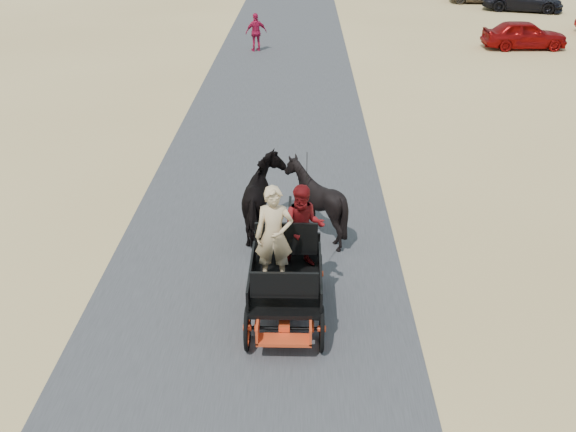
{
  "coord_description": "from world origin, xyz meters",
  "views": [
    {
      "loc": [
        0.96,
        -8.12,
        6.92
      ],
      "look_at": [
        0.69,
        2.95,
        1.2
      ],
      "focal_mm": 40.0,
      "sensor_mm": 36.0,
      "label": 1
    }
  ],
  "objects_px": {
    "horse_right": "(315,201)",
    "pedestrian": "(256,32)",
    "carriage": "(286,299)",
    "car_a": "(524,34)",
    "horse_left": "(264,200)"
  },
  "relations": [
    {
      "from": "carriage",
      "to": "pedestrian",
      "type": "relative_size",
      "value": 1.39
    },
    {
      "from": "carriage",
      "to": "car_a",
      "type": "bearing_deg",
      "value": 63.67
    },
    {
      "from": "carriage",
      "to": "horse_right",
      "type": "bearing_deg",
      "value": 79.61
    },
    {
      "from": "horse_right",
      "to": "pedestrian",
      "type": "distance_m",
      "value": 17.91
    },
    {
      "from": "pedestrian",
      "to": "carriage",
      "type": "bearing_deg",
      "value": 74.68
    },
    {
      "from": "horse_right",
      "to": "car_a",
      "type": "relative_size",
      "value": 0.44
    },
    {
      "from": "horse_right",
      "to": "pedestrian",
      "type": "height_order",
      "value": "pedestrian"
    },
    {
      "from": "horse_left",
      "to": "carriage",
      "type": "bearing_deg",
      "value": 100.39
    },
    {
      "from": "pedestrian",
      "to": "car_a",
      "type": "xyz_separation_m",
      "value": [
        12.62,
        0.84,
        -0.21
      ]
    },
    {
      "from": "horse_right",
      "to": "car_a",
      "type": "bearing_deg",
      "value": -118.6
    },
    {
      "from": "carriage",
      "to": "horse_left",
      "type": "xyz_separation_m",
      "value": [
        -0.55,
        3.0,
        0.49
      ]
    },
    {
      "from": "carriage",
      "to": "car_a",
      "type": "height_order",
      "value": "car_a"
    },
    {
      "from": "carriage",
      "to": "car_a",
      "type": "xyz_separation_m",
      "value": [
        10.68,
        21.58,
        0.3
      ]
    },
    {
      "from": "horse_right",
      "to": "car_a",
      "type": "xyz_separation_m",
      "value": [
        10.13,
        18.58,
        -0.19
      ]
    },
    {
      "from": "car_a",
      "to": "horse_right",
      "type": "bearing_deg",
      "value": 149.2
    }
  ]
}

